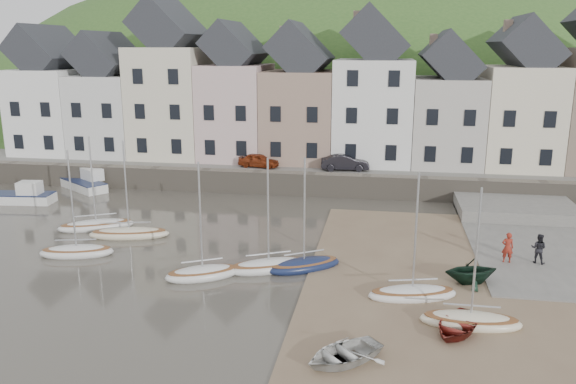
% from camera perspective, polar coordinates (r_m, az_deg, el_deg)
% --- Properties ---
extents(ground, '(160.00, 160.00, 0.00)m').
position_cam_1_polar(ground, '(30.36, -1.93, -8.26)').
color(ground, '#433E34').
rests_on(ground, ground).
extents(quay_land, '(90.00, 30.00, 1.50)m').
position_cam_1_polar(quay_land, '(60.71, 4.15, 3.89)').
color(quay_land, '#345923').
rests_on(quay_land, ground).
extents(quay_street, '(70.00, 7.00, 0.10)m').
position_cam_1_polar(quay_street, '(49.34, 2.84, 2.45)').
color(quay_street, slate).
rests_on(quay_street, quay_land).
extents(seawall, '(70.00, 1.20, 1.80)m').
position_cam_1_polar(seawall, '(46.09, 2.31, 0.78)').
color(seawall, slate).
rests_on(seawall, ground).
extents(beach, '(18.00, 26.00, 0.06)m').
position_cam_1_polar(beach, '(30.26, 19.21, -9.10)').
color(beach, brown).
rests_on(beach, ground).
extents(slipway, '(8.00, 18.00, 0.12)m').
position_cam_1_polar(slipway, '(38.43, 23.25, -4.46)').
color(slipway, slate).
rests_on(slipway, ground).
extents(hillside, '(134.40, 84.00, 84.00)m').
position_cam_1_polar(hillside, '(92.95, 2.59, -4.36)').
color(hillside, '#345923').
rests_on(hillside, ground).
extents(townhouse_terrace, '(61.05, 8.00, 13.93)m').
position_cam_1_polar(townhouse_terrace, '(51.79, 5.36, 9.42)').
color(townhouse_terrace, white).
rests_on(townhouse_terrace, quay_land).
extents(sailboat_0, '(4.95, 3.55, 6.32)m').
position_cam_1_polar(sailboat_0, '(39.72, -18.44, -3.12)').
color(sailboat_0, silver).
rests_on(sailboat_0, ground).
extents(sailboat_1, '(4.39, 2.51, 6.32)m').
position_cam_1_polar(sailboat_1, '(35.13, -20.18, -5.52)').
color(sailboat_1, silver).
rests_on(sailboat_1, ground).
extents(sailboat_2, '(5.19, 2.61, 6.32)m').
position_cam_1_polar(sailboat_2, '(37.44, -15.43, -3.94)').
color(sailboat_2, beige).
rests_on(sailboat_2, ground).
extents(sailboat_3, '(4.12, 3.15, 6.32)m').
position_cam_1_polar(sailboat_3, '(30.30, -8.45, -7.92)').
color(sailboat_3, silver).
rests_on(sailboat_3, ground).
extents(sailboat_4, '(4.68, 3.37, 6.32)m').
position_cam_1_polar(sailboat_4, '(30.94, -1.93, -7.29)').
color(sailboat_4, silver).
rests_on(sailboat_4, ground).
extents(sailboat_5, '(4.33, 3.48, 6.32)m').
position_cam_1_polar(sailboat_5, '(31.06, 1.60, -7.19)').
color(sailboat_5, '#162145').
rests_on(sailboat_5, ground).
extents(sailboat_6, '(4.53, 2.55, 6.32)m').
position_cam_1_polar(sailboat_6, '(28.29, 12.20, -9.75)').
color(sailboat_6, silver).
rests_on(sailboat_6, ground).
extents(sailboat_7, '(4.28, 1.52, 6.32)m').
position_cam_1_polar(sailboat_7, '(26.33, 17.61, -12.01)').
color(sailboat_7, beige).
rests_on(sailboat_7, ground).
extents(motorboat_0, '(4.74, 2.22, 1.70)m').
position_cam_1_polar(motorboat_0, '(48.14, -24.60, -0.33)').
color(motorboat_0, silver).
rests_on(motorboat_0, ground).
extents(motorboat_2, '(5.43, 4.52, 1.70)m').
position_cam_1_polar(motorboat_2, '(51.05, -19.44, 0.93)').
color(motorboat_2, silver).
rests_on(motorboat_2, ground).
extents(rowboat_white, '(3.95, 3.88, 0.67)m').
position_cam_1_polar(rowboat_white, '(22.58, 5.47, -15.62)').
color(rowboat_white, silver).
rests_on(rowboat_white, beach).
extents(rowboat_green, '(3.27, 3.03, 1.42)m').
position_cam_1_polar(rowboat_green, '(30.42, 17.64, -7.35)').
color(rowboat_green, black).
rests_on(rowboat_green, beach).
extents(rowboat_red, '(3.34, 3.76, 0.64)m').
position_cam_1_polar(rowboat_red, '(25.51, 16.38, -12.50)').
color(rowboat_red, maroon).
rests_on(rowboat_red, beach).
extents(person_red, '(0.63, 0.42, 1.70)m').
position_cam_1_polar(person_red, '(33.70, 20.90, -5.15)').
color(person_red, maroon).
rests_on(person_red, slipway).
extents(person_dark, '(0.99, 0.90, 1.65)m').
position_cam_1_polar(person_dark, '(34.24, 23.55, -5.14)').
color(person_dark, black).
rests_on(person_dark, slipway).
extents(car_left, '(3.66, 1.98, 1.18)m').
position_cam_1_polar(car_left, '(49.04, -2.91, 3.14)').
color(car_left, maroon).
rests_on(car_left, quay_street).
extents(car_right, '(4.10, 1.85, 1.31)m').
position_cam_1_polar(car_right, '(47.99, 5.67, 2.92)').
color(car_right, black).
rests_on(car_right, quay_street).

